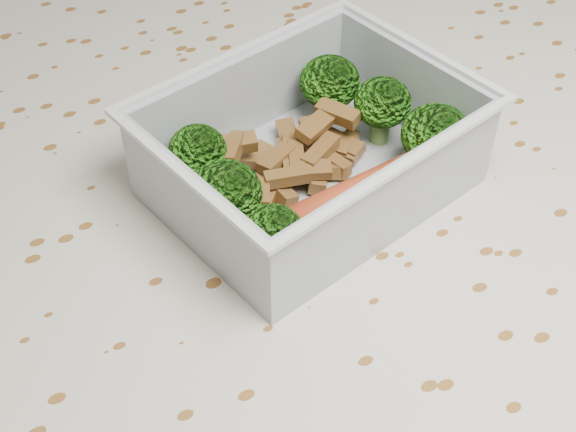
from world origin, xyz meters
TOP-DOWN VIEW (x-y plane):
  - dining_table at (0.00, 0.00)m, footprint 1.40×0.90m
  - tablecloth at (0.00, 0.00)m, footprint 1.46×0.96m
  - lunch_container at (0.04, 0.04)m, footprint 0.22×0.19m
  - broccoli_florets at (0.04, 0.04)m, footprint 0.19×0.15m
  - meat_pile at (0.03, 0.05)m, footprint 0.11×0.08m
  - sausage at (0.05, -0.00)m, footprint 0.17×0.04m

SIDE VIEW (x-z plane):
  - dining_table at x=0.00m, z-range 0.29..1.04m
  - tablecloth at x=0.00m, z-range 0.62..0.81m
  - meat_pile at x=0.03m, z-range 0.76..0.79m
  - sausage at x=0.05m, z-range 0.76..0.79m
  - lunch_container at x=0.04m, z-range 0.75..0.81m
  - broccoli_florets at x=0.04m, z-range 0.77..0.82m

